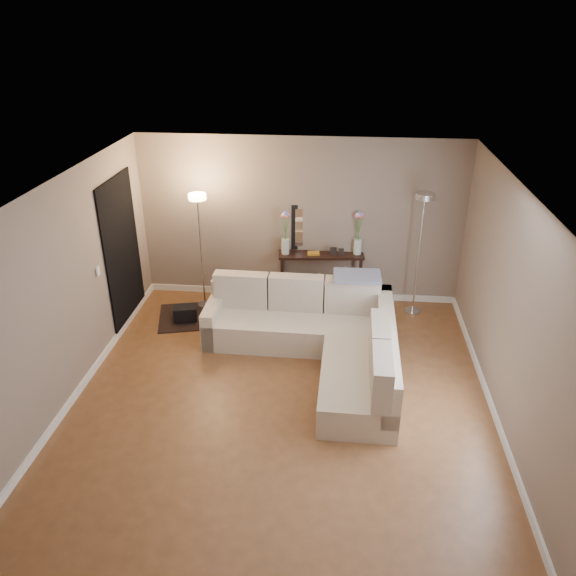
# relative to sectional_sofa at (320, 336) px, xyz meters

# --- Properties ---
(floor) EXTENTS (5.00, 5.50, 0.01)m
(floor) POSITION_rel_sectional_sofa_xyz_m (-0.42, -0.95, -0.34)
(floor) COLOR brown
(floor) RESTS_ON ground
(ceiling) EXTENTS (5.00, 5.50, 0.01)m
(ceiling) POSITION_rel_sectional_sofa_xyz_m (-0.42, -0.95, 2.27)
(ceiling) COLOR white
(ceiling) RESTS_ON ground
(wall_back) EXTENTS (5.00, 0.02, 2.60)m
(wall_back) POSITION_rel_sectional_sofa_xyz_m (-0.42, 1.81, 0.96)
(wall_back) COLOR gray
(wall_back) RESTS_ON ground
(wall_front) EXTENTS (5.00, 0.02, 2.60)m
(wall_front) POSITION_rel_sectional_sofa_xyz_m (-0.42, -3.71, 0.96)
(wall_front) COLOR gray
(wall_front) RESTS_ON ground
(wall_left) EXTENTS (0.02, 5.50, 2.60)m
(wall_left) POSITION_rel_sectional_sofa_xyz_m (-2.93, -0.95, 0.96)
(wall_left) COLOR gray
(wall_left) RESTS_ON ground
(wall_right) EXTENTS (0.02, 5.50, 2.60)m
(wall_right) POSITION_rel_sectional_sofa_xyz_m (2.09, -0.95, 0.96)
(wall_right) COLOR gray
(wall_right) RESTS_ON ground
(baseboard_back) EXTENTS (5.00, 0.03, 0.10)m
(baseboard_back) POSITION_rel_sectional_sofa_xyz_m (-0.42, 1.79, -0.29)
(baseboard_back) COLOR white
(baseboard_back) RESTS_ON ground
(baseboard_left) EXTENTS (0.03, 5.50, 0.10)m
(baseboard_left) POSITION_rel_sectional_sofa_xyz_m (-2.90, -0.95, -0.29)
(baseboard_left) COLOR white
(baseboard_left) RESTS_ON ground
(baseboard_right) EXTENTS (0.03, 5.50, 0.10)m
(baseboard_right) POSITION_rel_sectional_sofa_xyz_m (2.07, -0.95, -0.29)
(baseboard_right) COLOR white
(baseboard_right) RESTS_ON ground
(doorway) EXTENTS (0.02, 1.20, 2.20)m
(doorway) POSITION_rel_sectional_sofa_xyz_m (-2.90, 0.75, 0.76)
(doorway) COLOR black
(doorway) RESTS_ON ground
(switch_plate) EXTENTS (0.02, 0.08, 0.12)m
(switch_plate) POSITION_rel_sectional_sofa_xyz_m (-2.90, -0.10, 0.86)
(switch_plate) COLOR white
(switch_plate) RESTS_ON ground
(sectional_sofa) EXTENTS (2.59, 2.51, 0.91)m
(sectional_sofa) POSITION_rel_sectional_sofa_xyz_m (0.00, 0.00, 0.00)
(sectional_sofa) COLOR beige
(sectional_sofa) RESTS_ON floor
(throw_blanket) EXTENTS (0.66, 0.40, 0.09)m
(throw_blanket) POSITION_rel_sectional_sofa_xyz_m (0.47, 0.63, 0.61)
(throw_blanket) COLOR gray
(throw_blanket) RESTS_ON sectional_sofa
(console_table) EXTENTS (1.35, 0.48, 0.82)m
(console_table) POSITION_rel_sectional_sofa_xyz_m (-0.16, 1.68, 0.12)
(console_table) COLOR black
(console_table) RESTS_ON floor
(leaning_mirror) EXTENTS (0.94, 0.13, 0.73)m
(leaning_mirror) POSITION_rel_sectional_sofa_xyz_m (-0.09, 1.85, 0.85)
(leaning_mirror) COLOR black
(leaning_mirror) RESTS_ON console_table
(table_decor) EXTENTS (0.57, 0.14, 0.13)m
(table_decor) POSITION_rel_sectional_sofa_xyz_m (-0.07, 1.65, 0.51)
(table_decor) COLOR #C18222
(table_decor) RESTS_ON console_table
(flower_vase_left) EXTENTS (0.16, 0.13, 0.70)m
(flower_vase_left) POSITION_rel_sectional_sofa_xyz_m (-0.63, 1.63, 0.77)
(flower_vase_left) COLOR silver
(flower_vase_left) RESTS_ON console_table
(flower_vase_right) EXTENTS (0.16, 0.13, 0.70)m
(flower_vase_right) POSITION_rel_sectional_sofa_xyz_m (0.48, 1.74, 0.77)
(flower_vase_right) COLOR silver
(flower_vase_right) RESTS_ON console_table
(floor_lamp_lit) EXTENTS (0.31, 0.31, 1.83)m
(floor_lamp_lit) POSITION_rel_sectional_sofa_xyz_m (-1.89, 1.31, 0.96)
(floor_lamp_lit) COLOR silver
(floor_lamp_lit) RESTS_ON floor
(floor_lamp_unlit) EXTENTS (0.34, 0.34, 1.91)m
(floor_lamp_unlit) POSITION_rel_sectional_sofa_xyz_m (1.38, 1.41, 1.01)
(floor_lamp_unlit) COLOR silver
(floor_lamp_unlit) RESTS_ON floor
(charcoal_rug) EXTENTS (1.37, 1.15, 0.02)m
(charcoal_rug) POSITION_rel_sectional_sofa_xyz_m (-1.90, 0.95, -0.33)
(charcoal_rug) COLOR black
(charcoal_rug) RESTS_ON floor
(black_bag) EXTENTS (0.39, 0.31, 0.22)m
(black_bag) POSITION_rel_sectional_sofa_xyz_m (-2.07, 0.80, -0.21)
(black_bag) COLOR black
(black_bag) RESTS_ON charcoal_rug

